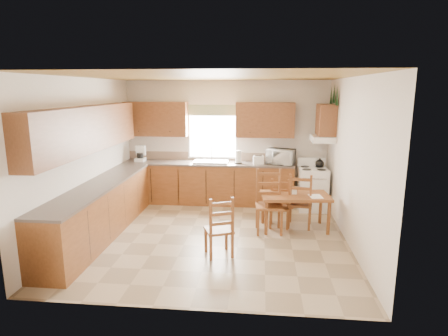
# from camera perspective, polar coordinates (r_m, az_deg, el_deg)

# --- Properties ---
(floor) EXTENTS (4.50, 4.50, 0.00)m
(floor) POSITION_cam_1_polar(r_m,az_deg,el_deg) (6.62, -1.58, -10.30)
(floor) COLOR tan
(floor) RESTS_ON ground
(ceiling) EXTENTS (4.50, 4.50, 0.00)m
(ceiling) POSITION_cam_1_polar(r_m,az_deg,el_deg) (6.13, -1.72, 13.76)
(ceiling) COLOR olive
(ceiling) RESTS_ON floor
(wall_left) EXTENTS (4.50, 4.50, 0.00)m
(wall_left) POSITION_cam_1_polar(r_m,az_deg,el_deg) (6.89, -20.55, 1.53)
(wall_left) COLOR silver
(wall_left) RESTS_ON floor
(wall_right) EXTENTS (4.50, 4.50, 0.00)m
(wall_right) POSITION_cam_1_polar(r_m,az_deg,el_deg) (6.36, 18.91, 0.82)
(wall_right) COLOR silver
(wall_right) RESTS_ON floor
(wall_back) EXTENTS (4.50, 4.50, 0.00)m
(wall_back) POSITION_cam_1_polar(r_m,az_deg,el_deg) (8.44, 0.30, 4.06)
(wall_back) COLOR silver
(wall_back) RESTS_ON floor
(wall_front) EXTENTS (4.50, 4.50, 0.00)m
(wall_front) POSITION_cam_1_polar(r_m,az_deg,el_deg) (4.07, -5.70, -4.55)
(wall_front) COLOR silver
(wall_front) RESTS_ON floor
(lower_cab_back) EXTENTS (3.75, 0.60, 0.88)m
(lower_cab_back) POSITION_cam_1_polar(r_m,az_deg,el_deg) (8.37, -2.46, -2.37)
(lower_cab_back) COLOR brown
(lower_cab_back) RESTS_ON floor
(lower_cab_left) EXTENTS (0.60, 3.60, 0.88)m
(lower_cab_left) POSITION_cam_1_polar(r_m,az_deg,el_deg) (6.85, -18.28, -6.24)
(lower_cab_left) COLOR brown
(lower_cab_left) RESTS_ON floor
(counter_back) EXTENTS (3.75, 0.63, 0.04)m
(counter_back) POSITION_cam_1_polar(r_m,az_deg,el_deg) (8.27, -2.48, 0.72)
(counter_back) COLOR #544843
(counter_back) RESTS_ON lower_cab_back
(counter_left) EXTENTS (0.63, 3.60, 0.04)m
(counter_left) POSITION_cam_1_polar(r_m,az_deg,el_deg) (6.72, -18.53, -2.50)
(counter_left) COLOR #544843
(counter_left) RESTS_ON lower_cab_left
(backsplash) EXTENTS (3.75, 0.01, 0.18)m
(backsplash) POSITION_cam_1_polar(r_m,az_deg,el_deg) (8.53, -2.21, 1.82)
(backsplash) COLOR #876E5B
(backsplash) RESTS_ON counter_back
(upper_cab_back_left) EXTENTS (1.41, 0.33, 0.75)m
(upper_cab_back_left) POSITION_cam_1_polar(r_m,az_deg,el_deg) (8.51, -10.31, 7.35)
(upper_cab_back_left) COLOR brown
(upper_cab_back_left) RESTS_ON wall_back
(upper_cab_back_right) EXTENTS (1.25, 0.33, 0.75)m
(upper_cab_back_right) POSITION_cam_1_polar(r_m,az_deg,el_deg) (8.19, 6.27, 7.30)
(upper_cab_back_right) COLOR brown
(upper_cab_back_right) RESTS_ON wall_back
(upper_cab_left) EXTENTS (0.33, 3.60, 0.75)m
(upper_cab_left) POSITION_cam_1_polar(r_m,az_deg,el_deg) (6.62, -20.14, 5.58)
(upper_cab_left) COLOR brown
(upper_cab_left) RESTS_ON wall_left
(upper_cab_stove) EXTENTS (0.33, 0.62, 0.62)m
(upper_cab_stove) POSITION_cam_1_polar(r_m,az_deg,el_deg) (7.86, 15.28, 7.10)
(upper_cab_stove) COLOR brown
(upper_cab_stove) RESTS_ON wall_right
(range_hood) EXTENTS (0.44, 0.62, 0.12)m
(range_hood) POSITION_cam_1_polar(r_m,az_deg,el_deg) (7.89, 14.77, 4.36)
(range_hood) COLOR white
(range_hood) RESTS_ON wall_right
(window_frame) EXTENTS (1.13, 0.02, 1.18)m
(window_frame) POSITION_cam_1_polar(r_m,az_deg,el_deg) (8.42, -1.75, 5.41)
(window_frame) COLOR white
(window_frame) RESTS_ON wall_back
(window_pane) EXTENTS (1.05, 0.01, 1.10)m
(window_pane) POSITION_cam_1_polar(r_m,az_deg,el_deg) (8.42, -1.76, 5.40)
(window_pane) COLOR white
(window_pane) RESTS_ON wall_back
(window_valance) EXTENTS (1.19, 0.01, 0.24)m
(window_valance) POSITION_cam_1_polar(r_m,az_deg,el_deg) (8.35, -1.80, 8.79)
(window_valance) COLOR #446435
(window_valance) RESTS_ON wall_back
(sink_basin) EXTENTS (0.75, 0.45, 0.04)m
(sink_basin) POSITION_cam_1_polar(r_m,az_deg,el_deg) (8.25, -1.97, 0.98)
(sink_basin) COLOR silver
(sink_basin) RESTS_ON counter_back
(pine_decal_a) EXTENTS (0.22, 0.22, 0.36)m
(pine_decal_a) POSITION_cam_1_polar(r_m,az_deg,el_deg) (7.54, 16.87, 10.48)
(pine_decal_a) COLOR #123416
(pine_decal_a) RESTS_ON wall_right
(pine_decal_b) EXTENTS (0.22, 0.22, 0.36)m
(pine_decal_b) POSITION_cam_1_polar(r_m,az_deg,el_deg) (7.86, 16.44, 10.83)
(pine_decal_b) COLOR #123416
(pine_decal_b) RESTS_ON wall_right
(pine_decal_c) EXTENTS (0.22, 0.22, 0.36)m
(pine_decal_c) POSITION_cam_1_polar(r_m,az_deg,el_deg) (8.17, 16.01, 10.60)
(pine_decal_c) COLOR #123416
(pine_decal_c) RESTS_ON wall_right
(stove) EXTENTS (0.61, 0.62, 0.87)m
(stove) POSITION_cam_1_polar(r_m,az_deg,el_deg) (8.11, 13.28, -3.19)
(stove) COLOR white
(stove) RESTS_ON floor
(coffeemaker) EXTENTS (0.27, 0.31, 0.38)m
(coffeemaker) POSITION_cam_1_polar(r_m,az_deg,el_deg) (8.56, -12.66, 2.24)
(coffeemaker) COLOR white
(coffeemaker) RESTS_ON counter_back
(paper_towel) EXTENTS (0.15, 0.15, 0.29)m
(paper_towel) POSITION_cam_1_polar(r_m,az_deg,el_deg) (8.12, 2.18, 1.70)
(paper_towel) COLOR white
(paper_towel) RESTS_ON counter_back
(toaster) EXTENTS (0.24, 0.17, 0.18)m
(toaster) POSITION_cam_1_polar(r_m,az_deg,el_deg) (8.09, 5.26, 1.22)
(toaster) COLOR white
(toaster) RESTS_ON counter_back
(microwave) EXTENTS (0.63, 0.53, 0.32)m
(microwave) POSITION_cam_1_polar(r_m,az_deg,el_deg) (8.16, 8.65, 1.73)
(microwave) COLOR white
(microwave) RESTS_ON counter_back
(dining_table) EXTENTS (1.27, 0.81, 0.65)m
(dining_table) POSITION_cam_1_polar(r_m,az_deg,el_deg) (6.95, 10.69, -6.56)
(dining_table) COLOR brown
(dining_table) RESTS_ON floor
(chair_near_left) EXTENTS (0.51, 0.50, 0.94)m
(chair_near_left) POSITION_cam_1_polar(r_m,az_deg,el_deg) (5.74, -0.79, -8.81)
(chair_near_left) COLOR brown
(chair_near_left) RESTS_ON floor
(chair_near_right) EXTENTS (0.49, 0.47, 1.01)m
(chair_near_right) POSITION_cam_1_polar(r_m,az_deg,el_deg) (7.04, 11.55, -4.80)
(chair_near_right) COLOR brown
(chair_near_right) RESTS_ON floor
(chair_far_left) EXTENTS (0.49, 0.47, 1.10)m
(chair_far_left) POSITION_cam_1_polar(r_m,az_deg,el_deg) (6.66, 6.91, -5.20)
(chair_far_left) COLOR brown
(chair_far_left) RESTS_ON floor
(chair_far_right) EXTENTS (0.39, 0.37, 0.86)m
(chair_far_right) POSITION_cam_1_polar(r_m,az_deg,el_deg) (6.98, 8.46, -5.49)
(chair_far_right) COLOR brown
(chair_far_right) RESTS_ON floor
(table_paper) EXTENTS (0.25, 0.31, 0.00)m
(table_paper) POSITION_cam_1_polar(r_m,az_deg,el_deg) (6.81, 13.80, -4.22)
(table_paper) COLOR white
(table_paper) RESTS_ON dining_table
(table_card) EXTENTS (0.09, 0.02, 0.12)m
(table_card) POSITION_cam_1_polar(r_m,az_deg,el_deg) (6.85, 10.68, -3.49)
(table_card) COLOR white
(table_card) RESTS_ON dining_table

